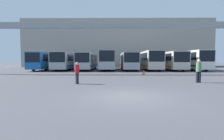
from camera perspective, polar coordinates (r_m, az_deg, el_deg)
name	(u,v)px	position (r m, az deg, el deg)	size (l,w,h in m)	color
ground_plane	(130,96)	(8.79, 5.88, -8.60)	(200.00, 200.00, 0.00)	#47474C
building_backdrop	(117,45)	(48.78, 1.59, 8.21)	(47.26, 12.00, 11.87)	gray
overhead_gantry	(120,30)	(22.31, 2.74, 12.98)	(35.16, 0.80, 6.45)	gray
bus_slot_0	(47,60)	(33.71, -20.41, 3.01)	(2.44, 11.45, 2.99)	#1959A5
bus_slot_1	(68,60)	(33.08, -14.11, 3.17)	(2.60, 12.50, 3.05)	#999EA5
bus_slot_2	(88,60)	(31.60, -7.98, 3.15)	(2.43, 11.00, 2.97)	#999EA5
bus_slot_3	(108,59)	(31.35, -1.28, 3.53)	(2.54, 11.17, 3.31)	#999EA5
bus_slot_4	(128,60)	(32.04, 5.37, 3.20)	(2.50, 12.36, 3.00)	#999EA5
bus_slot_5	(149,59)	(32.17, 11.99, 3.39)	(2.51, 11.59, 3.25)	beige
bus_slot_6	(170,60)	(32.74, 18.45, 3.16)	(2.59, 10.86, 3.11)	beige
bus_slot_7	(192,59)	(33.70, 24.64, 3.21)	(2.49, 10.10, 3.31)	silver
pedestrian_far_center	(77,72)	(13.36, -11.35, -0.78)	(0.34, 0.34, 1.64)	black
pedestrian_mid_right	(199,70)	(15.46, 26.42, -0.09)	(0.38, 0.38, 1.85)	black
traffic_cone	(144,72)	(21.34, 10.29, -0.76)	(0.37, 0.37, 0.60)	orange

